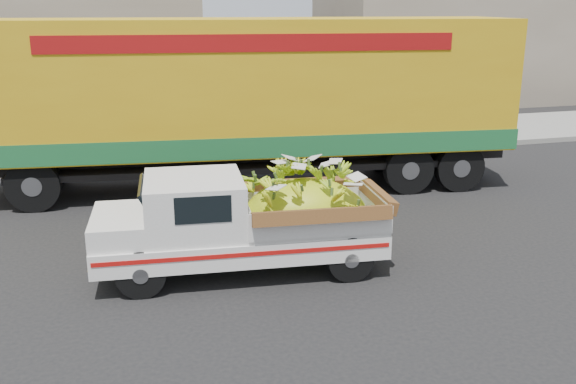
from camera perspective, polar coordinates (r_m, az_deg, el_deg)
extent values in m
plane|color=black|center=(11.11, -3.10, -5.31)|extent=(100.00, 100.00, 0.00)
cube|color=gray|center=(17.09, -7.91, 2.61)|extent=(60.00, 0.25, 0.15)
cube|color=gray|center=(19.12, -8.82, 4.03)|extent=(60.00, 4.00, 0.14)
cube|color=gray|center=(30.22, 17.12, 13.62)|extent=(14.00, 6.00, 6.00)
cylinder|color=black|center=(9.56, -12.96, -7.09)|extent=(0.74, 0.27, 0.72)
cylinder|color=black|center=(10.85, -12.73, -4.20)|extent=(0.74, 0.27, 0.72)
cylinder|color=black|center=(9.90, 5.54, -5.90)|extent=(0.74, 0.27, 0.72)
cylinder|color=black|center=(11.15, 3.58, -3.25)|extent=(0.74, 0.27, 0.72)
cube|color=silver|center=(10.18, -4.31, -4.22)|extent=(4.59, 2.02, 0.37)
cube|color=#A50F0C|center=(9.41, -3.76, -5.59)|extent=(4.36, 0.41, 0.07)
cube|color=silver|center=(10.24, -16.65, -5.38)|extent=(0.24, 1.58, 0.13)
cube|color=silver|center=(10.05, -14.79, -2.87)|extent=(0.94, 1.59, 0.34)
cube|color=silver|center=(9.94, -8.33, -1.14)|extent=(1.61, 1.68, 0.85)
cube|color=black|center=(9.15, -7.56, -1.59)|extent=(0.81, 0.08, 0.40)
cube|color=silver|center=(10.22, 2.00, -1.57)|extent=(2.32, 1.81, 0.48)
ellipsoid|color=#D1C712|center=(10.23, 1.48, -2.13)|extent=(2.09, 1.47, 1.22)
cylinder|color=black|center=(15.03, 14.96, 2.16)|extent=(1.13, 0.44, 1.10)
cylinder|color=black|center=(16.82, 12.22, 3.83)|extent=(1.13, 0.44, 1.10)
cylinder|color=black|center=(14.58, 10.65, 2.01)|extent=(1.13, 0.44, 1.10)
cylinder|color=black|center=(16.42, 8.31, 3.73)|extent=(1.13, 0.44, 1.10)
cylinder|color=black|center=(14.07, -21.70, 0.59)|extent=(1.13, 0.44, 1.10)
cylinder|color=black|center=(15.97, -20.26, 2.52)|extent=(1.13, 0.44, 1.10)
cube|color=black|center=(14.71, -3.61, 3.31)|extent=(12.04, 2.37, 0.36)
cube|color=#C19812|center=(14.43, -3.72, 9.51)|extent=(11.97, 3.83, 2.84)
cube|color=#1A5D2E|center=(14.62, -3.64, 4.95)|extent=(12.03, 3.86, 0.45)
cube|color=maroon|center=(13.10, -3.23, 13.08)|extent=(8.35, 0.98, 0.35)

